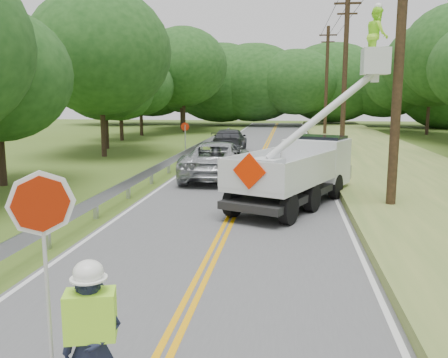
# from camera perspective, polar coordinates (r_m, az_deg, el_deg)

# --- Properties ---
(ground) EXTENTS (140.00, 140.00, 0.00)m
(ground) POSITION_cam_1_polar(r_m,az_deg,el_deg) (7.75, -6.34, -18.69)
(ground) COLOR #3E5818
(ground) RESTS_ON ground
(road) EXTENTS (7.20, 96.00, 0.03)m
(road) POSITION_cam_1_polar(r_m,az_deg,el_deg) (21.00, 2.95, -0.34)
(road) COLOR #545557
(road) RESTS_ON ground
(guardrail) EXTENTS (0.18, 48.00, 0.77)m
(guardrail) POSITION_cam_1_polar(r_m,az_deg,el_deg) (22.48, -7.10, 1.67)
(guardrail) COLOR #A2A4AA
(guardrail) RESTS_ON ground
(utility_poles) EXTENTS (1.60, 43.30, 10.00)m
(utility_poles) POSITION_cam_1_polar(r_m,az_deg,el_deg) (23.90, 16.08, 13.18)
(utility_poles) COLOR black
(utility_poles) RESTS_ON ground
(tall_grass_verge) EXTENTS (7.00, 96.00, 0.30)m
(tall_grass_verge) POSITION_cam_1_polar(r_m,az_deg,el_deg) (21.59, 22.09, -0.40)
(tall_grass_verge) COLOR #587534
(tall_grass_verge) RESTS_ON ground
(treeline_left) EXTENTS (10.93, 52.92, 10.86)m
(treeline_left) POSITION_cam_1_polar(r_m,az_deg,el_deg) (37.50, -11.44, 12.68)
(treeline_left) COLOR #332319
(treeline_left) RESTS_ON ground
(treeline_horizon) EXTENTS (57.95, 15.02, 12.33)m
(treeline_horizon) POSITION_cam_1_polar(r_m,az_deg,el_deg) (62.64, 8.25, 11.31)
(treeline_horizon) COLOR #194116
(treeline_horizon) RESTS_ON ground
(flagger) EXTENTS (1.11, 0.60, 2.91)m
(flagger) POSITION_cam_1_polar(r_m,az_deg,el_deg) (5.78, -15.64, -17.66)
(flagger) COLOR #191E33
(flagger) RESTS_ON road
(bucket_truck) EXTENTS (5.06, 6.68, 6.34)m
(bucket_truck) POSITION_cam_1_polar(r_m,az_deg,el_deg) (17.05, 9.97, 2.15)
(bucket_truck) COLOR black
(bucket_truck) RESTS_ON road
(suv_silver) EXTENTS (3.00, 6.16, 1.69)m
(suv_silver) POSITION_cam_1_polar(r_m,az_deg,el_deg) (21.77, -0.82, 2.30)
(suv_silver) COLOR #A9ACB0
(suv_silver) RESTS_ON road
(suv_darkgrey) EXTENTS (2.42, 5.45, 1.56)m
(suv_darkgrey) POSITION_cam_1_polar(r_m,az_deg,el_deg) (32.25, 0.65, 4.62)
(suv_darkgrey) COLOR #33353A
(suv_darkgrey) RESTS_ON road
(stop_sign_permanent) EXTENTS (0.48, 0.08, 2.27)m
(stop_sign_permanent) POSITION_cam_1_polar(r_m,az_deg,el_deg) (27.32, -4.65, 5.09)
(stop_sign_permanent) COLOR #A2A4AA
(stop_sign_permanent) RESTS_ON ground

